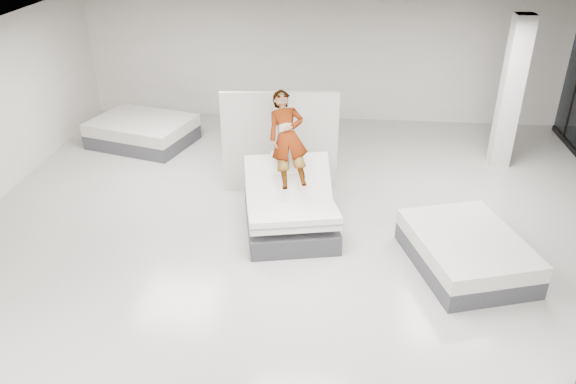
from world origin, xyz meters
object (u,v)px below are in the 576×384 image
Objects in this scene: hero_bed at (290,210)px; divider_panel at (280,143)px; remote at (303,174)px; flat_bed_left_far at (143,132)px; column at (511,93)px; flat_bed_right_far at (466,251)px; person at (288,155)px.

hero_bed is 1.63m from divider_panel.
hero_bed is 0.72m from remote.
flat_bed_left_far is 0.80× the size of column.
divider_panel is 4.02m from flat_bed_right_far.
flat_bed_right_far is at bearing -109.72° from column.
flat_bed_left_far is (-6.66, 4.38, 0.02)m from flat_bed_right_far.
remote reaches higher than flat_bed_left_far.
column reaches higher than hero_bed.
flat_bed_right_far is 4.45m from column.
flat_bed_left_far is at bearing 127.25° from remote.
divider_panel is at bearing -30.43° from flat_bed_left_far.
remote reaches higher than flat_bed_right_far.
hero_bed is 16.04× the size of remote.
flat_bed_right_far is (2.86, -0.87, -0.10)m from hero_bed.
flat_bed_left_far is at bearing 146.68° from flat_bed_right_far.
column is at bearing -2.66° from flat_bed_left_far.
remote is 5.15m from column.
flat_bed_right_far is at bearing -33.32° from flat_bed_left_far.
person reaches higher than flat_bed_right_far.
remote is 0.06× the size of flat_bed_right_far.
column reaches higher than person.
flat_bed_left_far is at bearing 137.33° from hero_bed.
flat_bed_right_far is 0.75× the size of column.
divider_panel is at bearing 102.67° from hero_bed.
divider_panel is at bearing 98.98° from remote.
person is at bearing 122.15° from remote.
divider_panel reaches higher than remote.
person is 0.67× the size of flat_bed_left_far.
hero_bed is 0.70× the size of column.
remote is at bearing 7.25° from hero_bed.
flat_bed_left_far is 8.21m from column.
remote is at bearing -57.85° from person.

